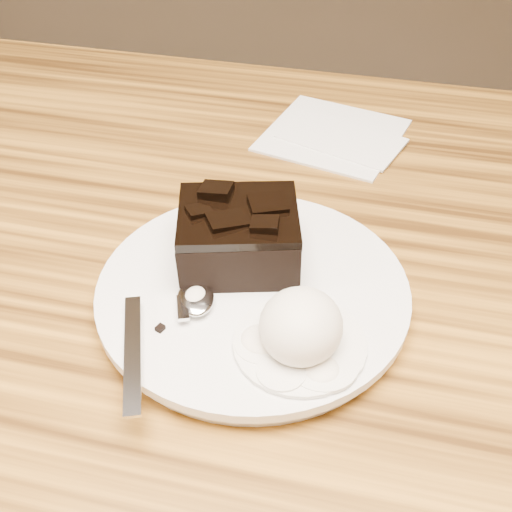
% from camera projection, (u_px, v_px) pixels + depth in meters
% --- Properties ---
extents(dining_table, '(1.20, 0.80, 0.75)m').
position_uv_depth(dining_table, '(183.00, 498.00, 0.77)').
color(dining_table, '#3D250D').
rests_on(dining_table, floor).
extents(plate, '(0.24, 0.24, 0.02)m').
position_uv_depth(plate, '(253.00, 295.00, 0.49)').
color(plate, silver).
rests_on(plate, dining_table).
extents(brownie, '(0.11, 0.10, 0.04)m').
position_uv_depth(brownie, '(239.00, 239.00, 0.49)').
color(brownie, black).
rests_on(brownie, plate).
extents(ice_cream_scoop, '(0.06, 0.06, 0.05)m').
position_uv_depth(ice_cream_scoop, '(301.00, 326.00, 0.42)').
color(ice_cream_scoop, white).
rests_on(ice_cream_scoop, plate).
extents(melt_puddle, '(0.09, 0.09, 0.00)m').
position_uv_depth(melt_puddle, '(300.00, 344.00, 0.43)').
color(melt_puddle, white).
rests_on(melt_puddle, plate).
extents(spoon, '(0.08, 0.15, 0.01)m').
position_uv_depth(spoon, '(196.00, 299.00, 0.46)').
color(spoon, silver).
rests_on(spoon, plate).
extents(napkin, '(0.16, 0.16, 0.01)m').
position_uv_depth(napkin, '(333.00, 134.00, 0.68)').
color(napkin, white).
rests_on(napkin, dining_table).
extents(crumb_a, '(0.01, 0.01, 0.00)m').
position_uv_depth(crumb_a, '(160.00, 328.00, 0.44)').
color(crumb_a, black).
rests_on(crumb_a, plate).
extents(crumb_b, '(0.01, 0.01, 0.00)m').
position_uv_depth(crumb_b, '(199.00, 258.00, 0.50)').
color(crumb_b, black).
rests_on(crumb_b, plate).
extents(crumb_c, '(0.01, 0.01, 0.00)m').
position_uv_depth(crumb_c, '(183.00, 262.00, 0.50)').
color(crumb_c, black).
rests_on(crumb_c, plate).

